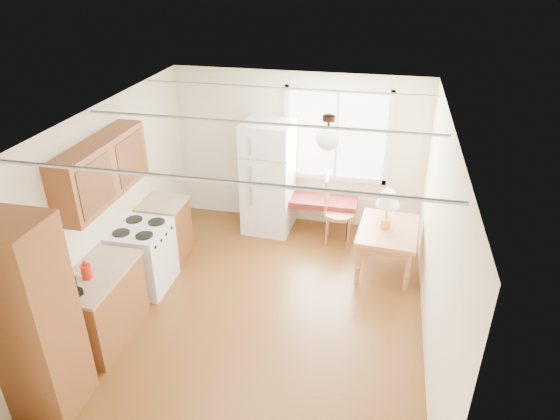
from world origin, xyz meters
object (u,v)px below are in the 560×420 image
(refrigerator, at_px, (269,177))
(chair, at_px, (333,205))
(dining_table, at_px, (388,235))
(bench, at_px, (315,202))

(refrigerator, distance_m, chair, 1.11)
(dining_table, distance_m, chair, 1.04)
(bench, distance_m, chair, 0.40)
(refrigerator, relative_size, chair, 1.64)
(dining_table, bearing_deg, chair, 149.08)
(bench, bearing_deg, refrigerator, -179.32)
(refrigerator, bearing_deg, chair, -9.19)
(bench, bearing_deg, chair, -38.08)
(refrigerator, distance_m, dining_table, 2.10)
(refrigerator, relative_size, dining_table, 1.62)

